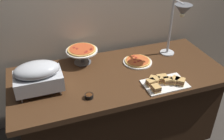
{
  "coord_description": "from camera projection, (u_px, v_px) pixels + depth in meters",
  "views": [
    {
      "loc": [
        -0.68,
        -1.77,
        2.01
      ],
      "look_at": [
        -0.07,
        0.0,
        0.81
      ],
      "focal_mm": 41.14,
      "sensor_mm": 36.0,
      "label": 1
    }
  ],
  "objects": [
    {
      "name": "sauce_cup_near",
      "position": [
        89.0,
        96.0,
        1.98
      ],
      "size": [
        0.07,
        0.07,
        0.03
      ],
      "color": "black",
      "rests_on": "buffet_table"
    },
    {
      "name": "pizza_plate_center",
      "position": [
        82.0,
        51.0,
        2.37
      ],
      "size": [
        0.29,
        0.29,
        0.15
      ],
      "color": "#595B60",
      "rests_on": "buffet_table"
    },
    {
      "name": "back_wall",
      "position": [
        101.0,
        7.0,
        2.43
      ],
      "size": [
        4.4,
        0.04,
        2.4
      ],
      "primitive_type": "cube",
      "color": "#B7A893",
      "rests_on": "ground_plane"
    },
    {
      "name": "chafing_dish",
      "position": [
        38.0,
        76.0,
        1.98
      ],
      "size": [
        0.37,
        0.23,
        0.26
      ],
      "color": "#B7BABF",
      "rests_on": "buffet_table"
    },
    {
      "name": "buffet_table",
      "position": [
        118.0,
        106.0,
        2.48
      ],
      "size": [
        1.9,
        0.84,
        0.76
      ],
      "color": "#422816",
      "rests_on": "ground_plane"
    },
    {
      "name": "ground_plane",
      "position": [
        118.0,
        134.0,
        2.68
      ],
      "size": [
        8.0,
        8.0,
        0.0
      ],
      "primitive_type": "plane",
      "color": "#38332D"
    },
    {
      "name": "sandwich_platter",
      "position": [
        164.0,
        82.0,
        2.12
      ],
      "size": [
        0.36,
        0.23,
        0.06
      ],
      "color": "white",
      "rests_on": "buffet_table"
    },
    {
      "name": "heat_lamp",
      "position": [
        180.0,
        16.0,
        2.25
      ],
      "size": [
        0.15,
        0.3,
        0.56
      ],
      "color": "#B7BABF",
      "rests_on": "buffet_table"
    },
    {
      "name": "pizza_plate_front",
      "position": [
        138.0,
        61.0,
        2.42
      ],
      "size": [
        0.27,
        0.27,
        0.03
      ],
      "color": "white",
      "rests_on": "buffet_table"
    }
  ]
}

